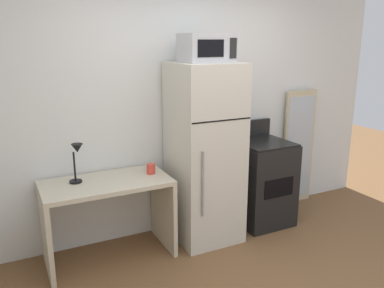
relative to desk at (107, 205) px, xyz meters
name	(u,v)px	position (x,y,z in m)	size (l,w,h in m)	color
wall_back_white	(181,107)	(0.91, 0.37, 0.78)	(5.00, 0.10, 2.60)	silver
desk	(107,205)	(0.00, 0.00, 0.00)	(1.13, 0.59, 0.75)	beige
desk_lamp	(77,156)	(-0.23, 0.07, 0.47)	(0.14, 0.12, 0.35)	black
coffee_mug	(151,169)	(0.43, 0.01, 0.28)	(0.08, 0.08, 0.10)	#D83F33
refrigerator	(204,154)	(0.98, -0.03, 0.36)	(0.62, 0.67, 1.77)	beige
microwave	(206,48)	(0.98, -0.05, 1.38)	(0.46, 0.35, 0.26)	#B7B7BC
oven_range	(261,181)	(1.71, 0.00, -0.05)	(0.57, 0.61, 1.10)	black
leaning_mirror	(298,148)	(2.44, 0.25, 0.18)	(0.44, 0.03, 1.40)	#C6B793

